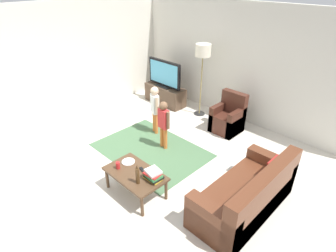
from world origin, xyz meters
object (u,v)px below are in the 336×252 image
(child_center, at_px, (164,121))
(soda_can, at_px, (118,165))
(armchair, at_px, (228,119))
(bottle, at_px, (138,176))
(child_near_tv, at_px, (155,106))
(book_stack, at_px, (153,175))
(tv, at_px, (164,74))
(floor_lamp, at_px, (203,54))
(coffee_table, at_px, (135,175))
(tv_remote, at_px, (143,170))
(couch, at_px, (249,197))
(tv_stand, at_px, (165,95))
(plate, at_px, (128,162))

(child_center, distance_m, soda_can, 1.46)
(armchair, distance_m, bottle, 2.97)
(child_near_tv, bearing_deg, book_stack, -43.61)
(tv, bearing_deg, book_stack, -47.20)
(book_stack, xyz_separation_m, bottle, (-0.10, -0.22, 0.06))
(floor_lamp, distance_m, bottle, 3.54)
(child_center, relative_size, coffee_table, 1.04)
(book_stack, bearing_deg, tv_remote, 176.57)
(book_stack, distance_m, tv_remote, 0.27)
(couch, distance_m, book_stack, 1.47)
(book_stack, relative_size, soda_can, 2.34)
(coffee_table, relative_size, bottle, 3.04)
(floor_lamp, distance_m, book_stack, 3.40)
(bottle, relative_size, tv_remote, 1.94)
(armchair, distance_m, coffee_table, 2.82)
(tv_stand, height_order, armchair, armchair)
(tv, relative_size, coffee_table, 1.10)
(tv_remote, bearing_deg, floor_lamp, 125.40)
(tv, relative_size, soda_can, 9.17)
(child_near_tv, bearing_deg, couch, -13.33)
(book_stack, bearing_deg, coffee_table, -161.76)
(tv_stand, height_order, book_stack, book_stack)
(tv_stand, distance_m, armchair, 2.09)
(child_near_tv, distance_m, coffee_table, 2.03)
(bottle, bearing_deg, tv_remote, 125.31)
(armchair, xyz_separation_m, soda_can, (-0.16, -2.94, 0.18))
(tv, xyz_separation_m, bottle, (2.44, -2.96, -0.29))
(bottle, xyz_separation_m, tv_remote, (-0.17, 0.24, -0.13))
(bottle, xyz_separation_m, plate, (-0.52, 0.22, -0.13))
(child_near_tv, xyz_separation_m, bottle, (1.46, -1.70, -0.10))
(child_near_tv, bearing_deg, soda_can, -60.65)
(tv_remote, relative_size, soda_can, 1.42)
(bottle, bearing_deg, coffee_table, 151.39)
(tv_stand, bearing_deg, coffee_table, -52.22)
(bottle, relative_size, soda_can, 2.75)
(tv_stand, relative_size, tv_remote, 7.06)
(coffee_table, distance_m, tv_remote, 0.14)
(tv_remote, height_order, soda_can, soda_can)
(floor_lamp, xyz_separation_m, book_stack, (1.43, -2.91, -1.05))
(tv, height_order, plate, tv)
(coffee_table, xyz_separation_m, book_stack, (0.32, 0.10, 0.13))
(coffee_table, relative_size, book_stack, 3.55)
(tv_remote, distance_m, soda_can, 0.41)
(coffee_table, bearing_deg, tv, 127.99)
(tv_stand, distance_m, tv, 0.60)
(armchair, xyz_separation_m, floor_lamp, (-0.99, 0.19, 1.25))
(tv_remote, height_order, plate, plate)
(coffee_table, bearing_deg, armchair, 92.50)
(child_near_tv, height_order, child_center, child_near_tv)
(tv, height_order, armchair, tv)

